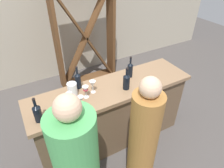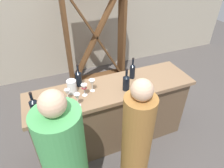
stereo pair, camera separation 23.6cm
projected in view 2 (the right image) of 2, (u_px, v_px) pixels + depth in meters
The scene contains 15 objects.
ground_plane at pixel (112, 138), 3.03m from camera, with size 12.00×12.00×0.00m, color #4C4744.
back_wall at pixel (70, 8), 3.89m from camera, with size 8.00×0.10×2.80m, color #B2A893.
bar_counter at pixel (112, 115), 2.75m from camera, with size 2.13×0.59×0.97m.
wine_rack at pixel (96, 36), 3.82m from camera, with size 1.17×0.28×1.94m.
wine_bottle_leftmost_near_black at pixel (34, 106), 2.02m from camera, with size 0.08×0.08×0.28m.
wine_bottle_second_left_near_black at pixel (79, 78), 2.44m from camera, with size 0.07×0.07×0.30m.
wine_bottle_center_near_black at pixel (126, 82), 2.37m from camera, with size 0.08×0.08×0.29m.
wine_bottle_second_right_near_black at pixel (132, 71), 2.58m from camera, with size 0.07×0.07×0.29m.
wine_glass_near_left at pixel (77, 97), 2.13m from camera, with size 0.07×0.07×0.16m.
wine_glass_near_center at pixel (67, 93), 2.22m from camera, with size 0.06×0.06×0.15m.
wine_glass_near_right at pixel (84, 88), 2.28m from camera, with size 0.07×0.07×0.15m.
wine_glass_far_left at pixel (92, 83), 2.35m from camera, with size 0.07×0.07×0.16m.
water_pitcher at pixel (72, 87), 2.34m from camera, with size 0.11×0.11×0.16m.
person_left_guest at pixel (67, 167), 1.84m from camera, with size 0.48×0.48×1.62m.
person_center_guest at pixel (136, 144), 2.09m from camera, with size 0.39×0.39×1.52m.
Camera 2 is at (-0.75, -1.85, 2.43)m, focal length 31.82 mm.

